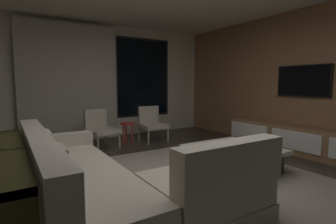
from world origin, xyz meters
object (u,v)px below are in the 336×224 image
at_px(console_table_behind_couch, 1,188).
at_px(accent_chair_near_window, 151,122).
at_px(sectional_couch, 110,185).
at_px(accent_chair_by_curtain, 100,127).
at_px(coffee_table, 233,159).
at_px(mounted_tv, 303,81).
at_px(book_stack_on_coffee_table, 232,149).
at_px(media_console, 304,141).
at_px(side_stool, 128,127).

bearing_deg(console_table_behind_couch, accent_chair_near_window, 41.92).
height_order(sectional_couch, accent_chair_by_curtain, sectional_couch).
height_order(coffee_table, accent_chair_by_curtain, accent_chair_by_curtain).
distance_m(mounted_tv, console_table_behind_couch, 4.90).
bearing_deg(accent_chair_by_curtain, mounted_tv, -35.89).
bearing_deg(accent_chair_by_curtain, accent_chair_near_window, 2.21).
relative_size(coffee_table, accent_chair_by_curtain, 1.49).
bearing_deg(book_stack_on_coffee_table, media_console, 1.50).
distance_m(book_stack_on_coffee_table, side_stool, 2.60).
relative_size(sectional_couch, coffee_table, 2.16).
bearing_deg(mounted_tv, coffee_table, -176.21).
height_order(sectional_couch, console_table_behind_couch, sectional_couch).
distance_m(sectional_couch, book_stack_on_coffee_table, 1.82).
distance_m(sectional_couch, side_stool, 2.99).
height_order(coffee_table, side_stool, side_stool).
bearing_deg(media_console, accent_chair_by_curtain, 140.18).
bearing_deg(coffee_table, media_console, -2.34).
height_order(coffee_table, mounted_tv, mounted_tv).
bearing_deg(media_console, mounted_tv, 47.51).
relative_size(sectional_couch, mounted_tv, 2.46).
height_order(sectional_couch, mounted_tv, mounted_tv).
bearing_deg(book_stack_on_coffee_table, coffee_table, 35.95).
bearing_deg(console_table_behind_couch, book_stack_on_coffee_table, -0.51).
xyz_separation_m(accent_chair_near_window, console_table_behind_couch, (-2.85, -2.56, -0.02)).
bearing_deg(coffee_table, side_stool, 104.65).
relative_size(side_stool, media_console, 0.15).
bearing_deg(media_console, sectional_couch, -177.59).
xyz_separation_m(book_stack_on_coffee_table, accent_chair_by_curtain, (-1.08, 2.54, 0.04)).
relative_size(accent_chair_by_curtain, media_console, 0.25).
height_order(book_stack_on_coffee_table, console_table_behind_couch, console_table_behind_couch).
xyz_separation_m(media_console, console_table_behind_couch, (-4.63, -0.03, 0.16)).
distance_m(coffee_table, accent_chair_by_curtain, 2.73).
relative_size(accent_chair_near_window, side_stool, 1.70).
relative_size(book_stack_on_coffee_table, media_console, 0.09).
bearing_deg(sectional_couch, side_stool, 63.26).
xyz_separation_m(accent_chair_near_window, side_stool, (-0.60, -0.03, -0.06)).
bearing_deg(console_table_behind_couch, mounted_tv, 2.66).
height_order(mounted_tv, console_table_behind_couch, mounted_tv).
relative_size(coffee_table, console_table_behind_couch, 0.55).
height_order(media_console, console_table_behind_couch, console_table_behind_couch).
distance_m(accent_chair_near_window, accent_chair_by_curtain, 1.21).
xyz_separation_m(book_stack_on_coffee_table, side_stool, (-0.47, 2.56, -0.02)).
xyz_separation_m(book_stack_on_coffee_table, media_console, (1.90, 0.05, -0.14)).
xyz_separation_m(book_stack_on_coffee_table, mounted_tv, (2.08, 0.25, 0.96)).
bearing_deg(side_stool, coffee_table, -75.35).
distance_m(coffee_table, side_stool, 2.53).
relative_size(accent_chair_near_window, mounted_tv, 0.77).
bearing_deg(console_table_behind_couch, sectional_couch, -8.13).
bearing_deg(mounted_tv, side_stool, 137.83).
bearing_deg(accent_chair_near_window, mounted_tv, -50.08).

